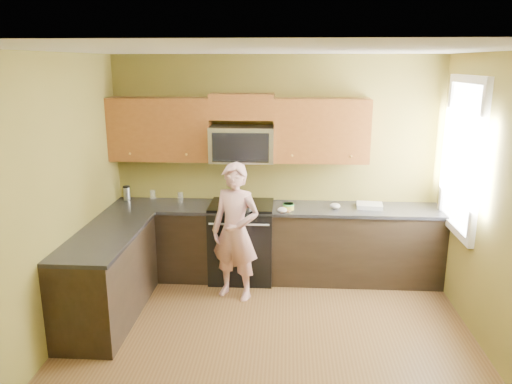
# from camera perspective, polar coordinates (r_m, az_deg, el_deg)

# --- Properties ---
(floor) EXTENTS (4.00, 4.00, 0.00)m
(floor) POSITION_cam_1_polar(r_m,az_deg,el_deg) (4.81, 1.46, -18.11)
(floor) COLOR brown
(floor) RESTS_ON ground
(ceiling) EXTENTS (4.00, 4.00, 0.00)m
(ceiling) POSITION_cam_1_polar(r_m,az_deg,el_deg) (4.04, 1.72, 16.06)
(ceiling) COLOR white
(ceiling) RESTS_ON ground
(wall_back) EXTENTS (4.00, 0.00, 4.00)m
(wall_back) POSITION_cam_1_polar(r_m,az_deg,el_deg) (6.17, 2.27, 2.97)
(wall_back) COLOR olive
(wall_back) RESTS_ON ground
(wall_front) EXTENTS (4.00, 0.00, 4.00)m
(wall_front) POSITION_cam_1_polar(r_m,az_deg,el_deg) (2.40, -0.29, -16.90)
(wall_front) COLOR olive
(wall_front) RESTS_ON ground
(wall_left) EXTENTS (0.00, 4.00, 4.00)m
(wall_left) POSITION_cam_1_polar(r_m,az_deg,el_deg) (4.74, -23.38, -1.89)
(wall_left) COLOR olive
(wall_left) RESTS_ON ground
(wall_right) EXTENTS (0.00, 4.00, 4.00)m
(wall_right) POSITION_cam_1_polar(r_m,az_deg,el_deg) (4.62, 27.26, -2.74)
(wall_right) COLOR olive
(wall_right) RESTS_ON ground
(cabinet_back_run) EXTENTS (4.00, 0.60, 0.88)m
(cabinet_back_run) POSITION_cam_1_polar(r_m,az_deg,el_deg) (6.13, 2.12, -5.96)
(cabinet_back_run) COLOR black
(cabinet_back_run) RESTS_ON floor
(cabinet_left_run) EXTENTS (0.60, 1.60, 0.88)m
(cabinet_left_run) POSITION_cam_1_polar(r_m,az_deg,el_deg) (5.44, -16.70, -9.40)
(cabinet_left_run) COLOR black
(cabinet_left_run) RESTS_ON floor
(countertop_back) EXTENTS (4.00, 0.62, 0.04)m
(countertop_back) POSITION_cam_1_polar(r_m,az_deg,el_deg) (5.98, 2.15, -1.86)
(countertop_back) COLOR black
(countertop_back) RESTS_ON cabinet_back_run
(countertop_left) EXTENTS (0.62, 1.60, 0.04)m
(countertop_left) POSITION_cam_1_polar(r_m,az_deg,el_deg) (5.27, -16.96, -4.83)
(countertop_left) COLOR black
(countertop_left) RESTS_ON cabinet_left_run
(stove) EXTENTS (0.76, 0.65, 0.95)m
(stove) POSITION_cam_1_polar(r_m,az_deg,el_deg) (6.12, -1.65, -5.65)
(stove) COLOR black
(stove) RESTS_ON floor
(microwave) EXTENTS (0.76, 0.40, 0.42)m
(microwave) POSITION_cam_1_polar(r_m,az_deg,el_deg) (5.97, -1.61, 3.57)
(microwave) COLOR silver
(microwave) RESTS_ON wall_back
(upper_cab_left) EXTENTS (1.22, 0.33, 0.75)m
(upper_cab_left) POSITION_cam_1_polar(r_m,az_deg,el_deg) (6.18, -10.79, 3.69)
(upper_cab_left) COLOR brown
(upper_cab_left) RESTS_ON wall_back
(upper_cab_right) EXTENTS (1.12, 0.33, 0.75)m
(upper_cab_right) POSITION_cam_1_polar(r_m,az_deg,el_deg) (6.00, 7.42, 3.50)
(upper_cab_right) COLOR brown
(upper_cab_right) RESTS_ON wall_back
(upper_cab_over_mw) EXTENTS (0.76, 0.33, 0.30)m
(upper_cab_over_mw) POSITION_cam_1_polar(r_m,az_deg,el_deg) (5.92, -1.63, 9.82)
(upper_cab_over_mw) COLOR brown
(upper_cab_over_mw) RESTS_ON wall_back
(window) EXTENTS (0.06, 1.06, 1.66)m
(window) POSITION_cam_1_polar(r_m,az_deg,el_deg) (5.63, 22.71, 3.81)
(window) COLOR white
(window) RESTS_ON wall_right
(woman) EXTENTS (0.66, 0.55, 1.56)m
(woman) POSITION_cam_1_polar(r_m,az_deg,el_deg) (5.53, -2.39, -4.60)
(woman) COLOR #CF6769
(woman) RESTS_ON floor
(frying_pan) EXTENTS (0.30, 0.51, 0.07)m
(frying_pan) POSITION_cam_1_polar(r_m,az_deg,el_deg) (5.73, -1.80, -2.08)
(frying_pan) COLOR black
(frying_pan) RESTS_ON stove
(butter_tub) EXTENTS (0.16, 0.16, 0.10)m
(butter_tub) POSITION_cam_1_polar(r_m,az_deg,el_deg) (5.85, 3.75, -2.04)
(butter_tub) COLOR yellow
(butter_tub) RESTS_ON countertop_back
(toast_slice) EXTENTS (0.14, 0.14, 0.01)m
(toast_slice) POSITION_cam_1_polar(r_m,az_deg,el_deg) (5.80, 3.53, -2.10)
(toast_slice) COLOR #B27F47
(toast_slice) RESTS_ON countertop_back
(napkin_a) EXTENTS (0.11, 0.12, 0.06)m
(napkin_a) POSITION_cam_1_polar(r_m,az_deg,el_deg) (5.73, 3.04, -2.08)
(napkin_a) COLOR silver
(napkin_a) RESTS_ON countertop_back
(napkin_b) EXTENTS (0.13, 0.14, 0.07)m
(napkin_b) POSITION_cam_1_polar(r_m,az_deg,el_deg) (5.95, 9.11, -1.59)
(napkin_b) COLOR silver
(napkin_b) RESTS_ON countertop_back
(dish_towel) EXTENTS (0.32, 0.27, 0.05)m
(dish_towel) POSITION_cam_1_polar(r_m,az_deg,el_deg) (6.07, 12.96, -1.54)
(dish_towel) COLOR silver
(dish_towel) RESTS_ON countertop_back
(travel_mug) EXTENTS (0.09, 0.09, 0.18)m
(travel_mug) POSITION_cam_1_polar(r_m,az_deg,el_deg) (6.46, -14.62, -0.88)
(travel_mug) COLOR silver
(travel_mug) RESTS_ON countertop_back
(glass_a) EXTENTS (0.08, 0.08, 0.12)m
(glass_a) POSITION_cam_1_polar(r_m,az_deg,el_deg) (6.39, -11.81, -0.33)
(glass_a) COLOR silver
(glass_a) RESTS_ON countertop_back
(glass_b) EXTENTS (0.08, 0.08, 0.12)m
(glass_b) POSITION_cam_1_polar(r_m,az_deg,el_deg) (6.21, -8.70, -0.61)
(glass_b) COLOR silver
(glass_b) RESTS_ON countertop_back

